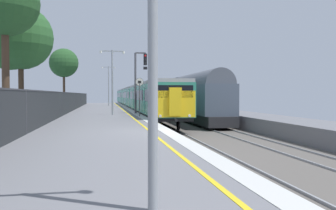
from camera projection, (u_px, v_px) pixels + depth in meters
ground at (217, 144)px, 15.67m from camera, size 17.40×110.00×1.21m
commuter_train_at_platform at (134, 97)px, 52.36m from camera, size 2.83×62.00×3.81m
freight_train_adjacent_track at (161, 96)px, 52.60m from camera, size 2.60×56.41×4.53m
signal_gantry at (138, 75)px, 30.16m from camera, size 1.10×0.24×5.28m
speed_limit_sign at (139, 92)px, 25.76m from camera, size 0.59×0.08×2.85m
platform_lamp_mid at (112, 76)px, 27.89m from camera, size 2.00×0.20×5.19m
platform_lamp_far at (109, 83)px, 51.04m from camera, size 2.00×0.20×5.74m
platform_back_fence at (26, 111)px, 14.17m from camera, size 0.07×99.00×1.83m
background_tree_left at (63, 64)px, 51.64m from camera, size 4.26×4.26×8.46m
background_tree_centre at (2, 5)px, 16.29m from camera, size 3.22×3.18×7.54m
background_tree_right at (17, 40)px, 20.18m from camera, size 3.88×3.71×6.78m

